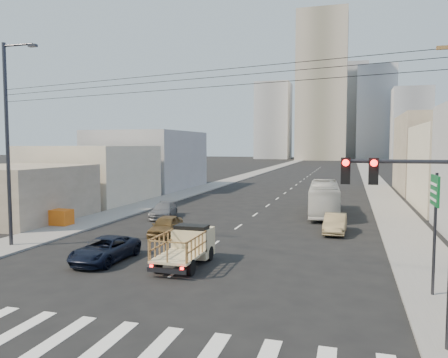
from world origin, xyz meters
The scene contains 24 objects.
ground centered at (0.00, 0.00, 0.00)m, with size 420.00×420.00×0.00m, color black.
sidewalk_left centered at (-11.75, 70.00, 0.06)m, with size 3.50×180.00×0.12m, color gray.
sidewalk_right centered at (11.75, 70.00, 0.06)m, with size 3.50×180.00×0.12m, color gray.
crosswalk centered at (0.02, -6.00, 0.01)m, with size 18.59×3.80×0.01m.
lane_dashes centered at (0.00, 53.00, 0.01)m, with size 0.15×104.00×0.01m.
flatbed_pickup centered at (0.02, 3.15, 1.09)m, with size 1.95×4.41×1.90m.
navy_pickup centered at (-4.31, 2.66, 0.63)m, with size 2.08×4.52×1.26m, color black.
city_bus centered at (5.79, 21.80, 1.44)m, with size 2.42×10.34×2.88m, color silver.
sedan_brown centered at (-3.85, 9.46, 0.68)m, with size 1.60×3.98×1.36m, color brown.
sedan_tan centered at (7.01, 13.59, 0.67)m, with size 1.42×4.07×1.34m, color #8F7A53.
sedan_grey centered at (-7.05, 16.23, 0.63)m, with size 1.76×4.33×1.26m, color slate.
traffic_signal centered at (9.77, -3.51, 4.08)m, with size 3.23×0.35×6.00m.
green_sign centered at (11.16, 1.50, 3.74)m, with size 0.18×1.60×5.00m.
streetlamp_left centered at (-11.39, 4.00, 6.44)m, with size 2.36×0.25×12.00m.
overhead_wires centered at (0.00, 1.50, 8.97)m, with size 23.01×5.02×0.72m.
crate_stack centered at (-13.00, 10.51, 0.69)m, with size 1.80×1.20×1.14m.
bldg_left_near centered at (-18.00, 12.00, 2.20)m, with size 9.00×10.00×4.40m, color gray.
bldg_left_mid centered at (-19.00, 24.00, 3.00)m, with size 11.00×12.00×6.00m, color beige.
bldg_left_far centered at (-19.50, 39.00, 4.00)m, with size 12.00×16.00×8.00m, color #98989A.
high_rise_tower centered at (-4.00, 170.00, 30.00)m, with size 20.00×20.00×60.00m, color gray.
midrise_ne centered at (18.00, 185.00, 20.00)m, with size 16.00×16.00×40.00m, color #999CA1.
midrise_nw centered at (-26.00, 180.00, 17.00)m, with size 15.00×15.00×34.00m, color #999CA1.
midrise_back centered at (6.00, 200.00, 22.00)m, with size 18.00×18.00×44.00m, color #98989A.
midrise_east centered at (30.00, 165.00, 14.00)m, with size 14.00×14.00×28.00m, color #999CA1.
Camera 1 is at (7.93, -17.18, 6.07)m, focal length 35.00 mm.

